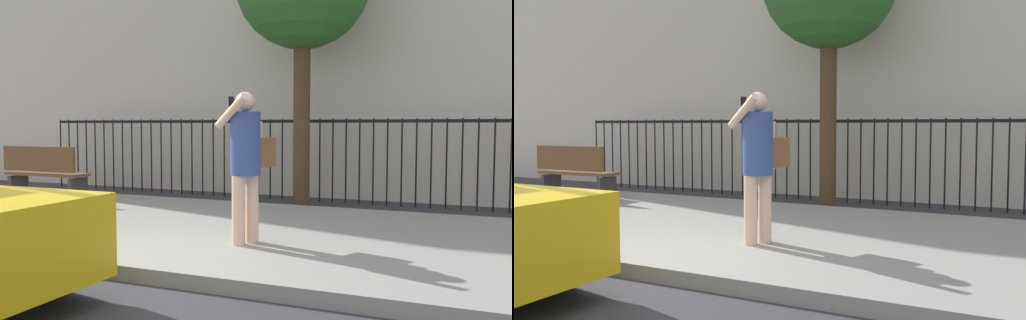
% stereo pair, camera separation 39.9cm
% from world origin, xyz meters
% --- Properties ---
extents(ground_plane, '(60.00, 60.00, 0.00)m').
position_xyz_m(ground_plane, '(0.00, 0.00, 0.00)').
color(ground_plane, '#333338').
extents(sidewalk, '(28.00, 4.40, 0.15)m').
position_xyz_m(sidewalk, '(0.00, 2.20, 0.07)').
color(sidewalk, gray).
rests_on(sidewalk, ground).
extents(iron_fence, '(12.03, 0.04, 1.60)m').
position_xyz_m(iron_fence, '(0.00, 5.90, 1.02)').
color(iron_fence, black).
rests_on(iron_fence, ground).
extents(pedestrian_on_phone, '(0.56, 0.72, 1.70)m').
position_xyz_m(pedestrian_on_phone, '(0.90, 1.38, 1.14)').
color(pedestrian_on_phone, beige).
rests_on(pedestrian_on_phone, sidewalk).
extents(street_bench, '(1.60, 0.45, 0.95)m').
position_xyz_m(street_bench, '(-3.92, 3.24, 0.65)').
color(street_bench, brown).
rests_on(street_bench, sidewalk).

